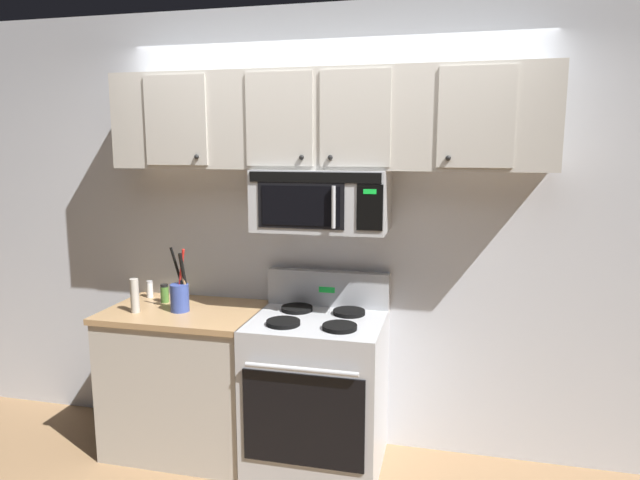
{
  "coord_description": "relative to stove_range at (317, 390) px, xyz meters",
  "views": [
    {
      "loc": [
        0.74,
        -2.59,
        1.89
      ],
      "look_at": [
        0.0,
        0.49,
        1.35
      ],
      "focal_mm": 31.53,
      "sensor_mm": 36.0,
      "label": 1
    }
  ],
  "objects": [
    {
      "name": "back_wall",
      "position": [
        0.0,
        0.37,
        0.88
      ],
      "size": [
        5.2,
        0.1,
        2.7
      ],
      "primitive_type": "cube",
      "color": "silver",
      "rests_on": "ground_plane"
    },
    {
      "name": "stove_range",
      "position": [
        0.0,
        0.0,
        0.0
      ],
      "size": [
        0.76,
        0.69,
        1.12
      ],
      "color": "#B7BABF",
      "rests_on": "ground_plane"
    },
    {
      "name": "over_range_microwave",
      "position": [
        -0.0,
        0.12,
        1.11
      ],
      "size": [
        0.76,
        0.43,
        0.35
      ],
      "color": "#B7BABF"
    },
    {
      "name": "upper_cabinets",
      "position": [
        -0.0,
        0.15,
        1.56
      ],
      "size": [
        2.5,
        0.36,
        0.55
      ],
      "color": "#BCB7AD"
    },
    {
      "name": "counter_segment",
      "position": [
        -0.84,
        0.01,
        -0.02
      ],
      "size": [
        0.93,
        0.65,
        0.9
      ],
      "color": "#BCB7AD",
      "rests_on": "ground_plane"
    },
    {
      "name": "utensil_crock_blue",
      "position": [
        -0.84,
        -0.04,
        0.54
      ],
      "size": [
        0.11,
        0.11,
        0.39
      ],
      "color": "#384C9E",
      "rests_on": "counter_segment"
    },
    {
      "name": "salt_shaker",
      "position": [
        -1.18,
        0.2,
        0.49
      ],
      "size": [
        0.04,
        0.04,
        0.11
      ],
      "color": "white",
      "rests_on": "counter_segment"
    },
    {
      "name": "pepper_mill",
      "position": [
        -1.09,
        -0.13,
        0.53
      ],
      "size": [
        0.05,
        0.05,
        0.21
      ],
      "primitive_type": "cylinder",
      "color": "#B7B2A8",
      "rests_on": "counter_segment"
    },
    {
      "name": "spice_jar",
      "position": [
        -1.03,
        0.11,
        0.49
      ],
      "size": [
        0.05,
        0.05,
        0.12
      ],
      "color": "#4C7F33",
      "rests_on": "counter_segment"
    }
  ]
}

